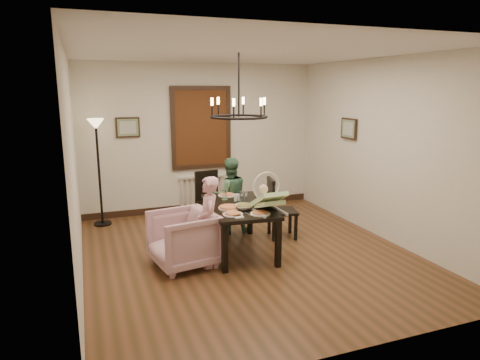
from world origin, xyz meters
TOP-DOWN VIEW (x-y plane):
  - room_shell at (0.00, 0.37)m, footprint 4.51×5.00m
  - dining_table at (-0.09, 0.16)m, footprint 0.99×1.58m
  - chair_far at (-0.15, 1.34)m, footprint 0.49×0.49m
  - chair_right at (0.76, 0.47)m, footprint 0.51×0.51m
  - armchair at (-0.96, -0.07)m, footprint 0.94×0.92m
  - elderly_woman at (-0.65, -0.20)m, footprint 0.31×0.41m
  - seated_man at (0.06, 1.00)m, footprint 0.53×0.43m
  - baby_bouncer at (0.15, -0.32)m, footprint 0.44×0.59m
  - salad_bowl at (-0.11, -0.09)m, footprint 0.29×0.29m
  - pizza_platter at (-0.30, 0.00)m, footprint 0.29×0.29m
  - drinking_glass at (0.05, 0.29)m, footprint 0.07×0.07m
  - window_blinds at (0.00, 2.46)m, footprint 1.00×0.03m
  - radiator at (0.00, 2.48)m, footprint 0.92×0.12m
  - picture_back at (-1.35, 2.47)m, footprint 0.42×0.03m
  - picture_right at (2.21, 0.90)m, footprint 0.03×0.42m
  - floor_lamp at (-1.90, 2.15)m, footprint 0.30×0.30m
  - chandelier at (-0.09, 0.16)m, footprint 0.80×0.80m

SIDE VIEW (x-z plane):
  - radiator at x=0.00m, z-range 0.04..0.66m
  - armchair at x=-0.96m, z-range 0.00..0.74m
  - chair_far at x=-0.15m, z-range 0.00..0.96m
  - chair_right at x=0.76m, z-range 0.00..0.97m
  - elderly_woman at x=-0.65m, z-range 0.00..1.01m
  - seated_man at x=0.06m, z-range 0.00..1.03m
  - dining_table at x=-0.09m, z-range 0.27..0.97m
  - pizza_platter at x=-0.30m, z-range 0.70..0.74m
  - salad_bowl at x=-0.11m, z-range 0.70..0.77m
  - drinking_glass at x=0.05m, z-range 0.70..0.85m
  - baby_bouncer at x=0.15m, z-range 0.70..1.08m
  - floor_lamp at x=-1.90m, z-range 0.00..1.80m
  - room_shell at x=0.00m, z-range -0.01..2.80m
  - window_blinds at x=0.00m, z-range 0.90..2.30m
  - picture_back at x=-1.35m, z-range 1.47..1.83m
  - picture_right at x=2.21m, z-range 1.47..1.83m
  - chandelier at x=-0.09m, z-range 1.93..1.97m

